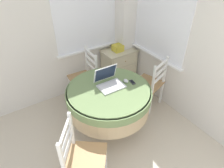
% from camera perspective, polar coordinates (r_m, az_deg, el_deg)
% --- Properties ---
extents(corner_room_shell, '(4.10, 4.94, 2.55)m').
position_cam_1_polar(corner_room_shell, '(2.53, 5.64, 11.27)').
color(corner_room_shell, silver).
rests_on(corner_room_shell, ground_plane).
extents(round_dining_table, '(1.13, 1.13, 0.75)m').
position_cam_1_polar(round_dining_table, '(2.69, -0.92, -3.93)').
color(round_dining_table, '#4C3D2D').
rests_on(round_dining_table, ground_plane).
extents(laptop, '(0.34, 0.31, 0.25)m').
position_cam_1_polar(laptop, '(2.63, -0.81, 0.66)').
color(laptop, silver).
rests_on(laptop, round_dining_table).
extents(computer_mouse, '(0.05, 0.08, 0.04)m').
position_cam_1_polar(computer_mouse, '(2.71, 4.00, 0.91)').
color(computer_mouse, silver).
rests_on(computer_mouse, round_dining_table).
extents(cell_phone, '(0.07, 0.12, 0.01)m').
position_cam_1_polar(cell_phone, '(2.72, 5.84, 0.56)').
color(cell_phone, '#2D2D33').
rests_on(cell_phone, round_dining_table).
extents(dining_chair_near_back_window, '(0.43, 0.45, 0.91)m').
position_cam_1_polar(dining_chair_near_back_window, '(3.41, -7.73, 1.95)').
color(dining_chair_near_back_window, '#A87F51').
rests_on(dining_chair_near_back_window, ground_plane).
extents(dining_chair_near_right_window, '(0.54, 0.52, 0.91)m').
position_cam_1_polar(dining_chair_near_right_window, '(3.28, 10.89, 0.03)').
color(dining_chair_near_right_window, '#A87F51').
rests_on(dining_chair_near_right_window, ground_plane).
extents(dining_chair_camera_near, '(0.59, 0.59, 0.91)m').
position_cam_1_polar(dining_chair_camera_near, '(2.28, -8.51, -20.15)').
color(dining_chair_camera_near, '#A87F51').
rests_on(dining_chair_camera_near, ground_plane).
extents(corner_cabinet, '(0.60, 0.42, 0.70)m').
position_cam_1_polar(corner_cabinet, '(3.85, 1.96, 4.93)').
color(corner_cabinet, beige).
rests_on(corner_cabinet, ground_plane).
extents(storage_box, '(0.17, 0.17, 0.11)m').
position_cam_1_polar(storage_box, '(3.65, 1.65, 10.27)').
color(storage_box, gold).
rests_on(storage_box, corner_cabinet).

